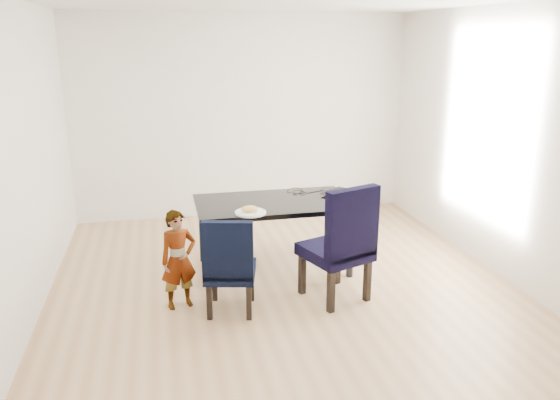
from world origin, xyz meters
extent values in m
cube|color=tan|center=(0.00, 0.00, -0.01)|extent=(4.50, 5.00, 0.01)
cube|color=white|center=(0.00, 2.50, 1.35)|extent=(4.50, 0.01, 2.70)
cube|color=silver|center=(0.00, -2.50, 1.35)|extent=(4.50, 0.01, 2.70)
cube|color=silver|center=(-2.25, 0.00, 1.35)|extent=(0.01, 5.00, 2.70)
cube|color=silver|center=(2.25, 0.00, 1.35)|extent=(0.01, 5.00, 2.70)
cube|color=black|center=(0.00, 0.50, 0.38)|extent=(1.60, 0.90, 0.75)
cube|color=black|center=(-0.57, -0.32, 0.45)|extent=(0.53, 0.54, 0.90)
cube|color=black|center=(0.42, -0.28, 0.56)|extent=(0.70, 0.71, 1.12)
imported|color=orange|center=(-1.01, -0.15, 0.46)|extent=(0.38, 0.31, 0.92)
cylinder|color=white|center=(-0.30, 0.15, 0.76)|extent=(0.40, 0.40, 0.02)
ellipsoid|color=gold|center=(-0.31, 0.14, 0.80)|extent=(0.17, 0.11, 0.06)
imported|color=black|center=(0.68, 0.70, 0.76)|extent=(0.43, 0.41, 0.03)
torus|color=black|center=(0.33, 0.72, 0.75)|extent=(0.14, 0.14, 0.01)
camera|label=1|loc=(-1.11, -4.78, 2.36)|focal=35.00mm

